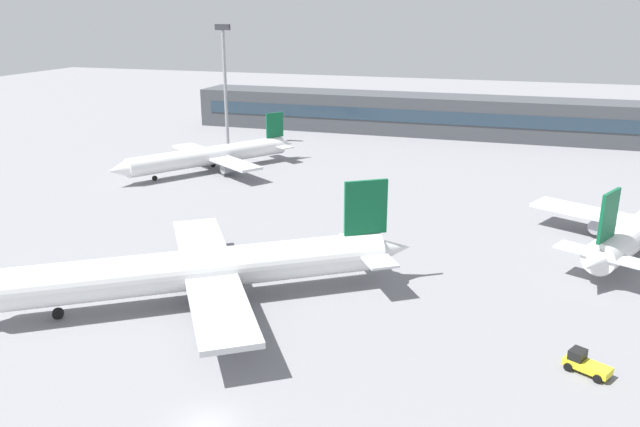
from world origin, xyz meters
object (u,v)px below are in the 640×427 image
(airplane_far, at_px, (209,156))
(baggage_tug_yellow, at_px, (585,363))
(floodlight_tower_west, at_px, (225,76))
(airplane_near, at_px, (195,270))

(airplane_far, distance_m, baggage_tug_yellow, 78.54)
(airplane_far, relative_size, baggage_tug_yellow, 8.37)
(baggage_tug_yellow, relative_size, floodlight_tower_west, 0.15)
(airplane_far, height_order, floodlight_tower_west, floodlight_tower_west)
(floodlight_tower_west, bearing_deg, baggage_tug_yellow, -47.77)
(baggage_tug_yellow, bearing_deg, floodlight_tower_west, 132.23)
(floodlight_tower_west, bearing_deg, airplane_far, -72.08)
(airplane_far, bearing_deg, floodlight_tower_west, 107.92)
(airplane_near, xyz_separation_m, baggage_tug_yellow, (36.13, -2.01, -2.67))
(airplane_far, relative_size, floodlight_tower_west, 1.29)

